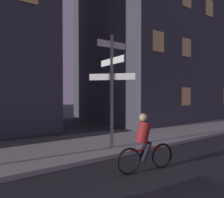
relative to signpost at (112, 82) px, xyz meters
name	(u,v)px	position (x,y,z in m)	size (l,w,h in m)	color
sidewalk_kerb	(82,149)	(-0.91, 0.69, -2.54)	(40.00, 2.89, 0.14)	#9E9991
signpost	(112,82)	(0.00, 0.00, 0.00)	(1.25, 1.53, 4.19)	gray
cyclist	(145,145)	(-0.31, -2.12, -1.86)	(1.81, 0.38, 1.61)	black
building_right_block	(149,48)	(8.59, 6.97, 3.77)	(10.57, 9.84, 12.76)	#383842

